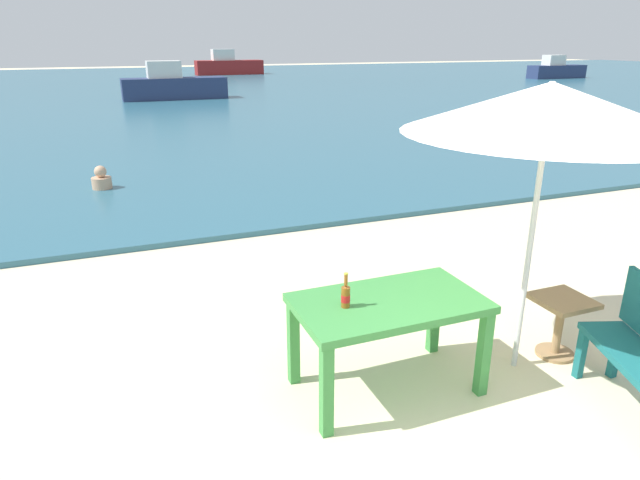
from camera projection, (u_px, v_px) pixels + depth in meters
name	position (u px, v px, depth m)	size (l,w,h in m)	color
ground_plane	(523.00, 480.00, 3.45)	(120.00, 120.00, 0.00)	beige
sea_water	(136.00, 90.00, 29.66)	(120.00, 50.00, 0.08)	#2D6075
picnic_table_green	(389.00, 313.00, 4.15)	(1.40, 0.80, 0.76)	#3D8C42
beer_bottle_amber	(346.00, 295.00, 3.97)	(0.07, 0.07, 0.26)	brown
patio_umbrella	(549.00, 108.00, 3.95)	(2.10, 2.10, 2.30)	silver
side_table_wood	(560.00, 318.00, 4.70)	(0.44, 0.44, 0.54)	#9E7A51
swimmer_person	(101.00, 180.00, 9.83)	(0.34, 0.34, 0.41)	tan
boat_cargo_ship	(173.00, 86.00, 24.45)	(4.47, 1.22, 1.63)	navy
boat_tanker	(228.00, 65.00, 41.77)	(4.99, 1.36, 1.82)	maroon
boat_ferry	(556.00, 70.00, 37.74)	(4.16, 1.14, 1.51)	navy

